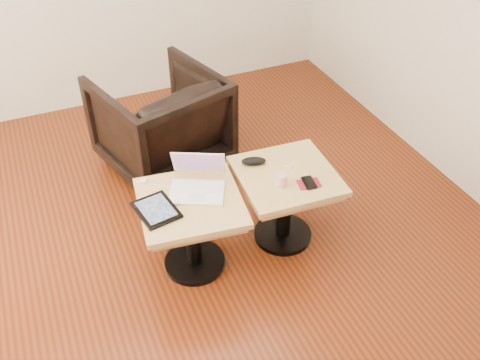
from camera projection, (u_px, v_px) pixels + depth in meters
name	position (u px, v px, depth m)	size (l,w,h in m)	color
room_shell	(146.00, 78.00, 2.52)	(4.52, 4.52, 2.71)	#49190B
side_table_left	(191.00, 217.00, 3.16)	(0.66, 0.66, 0.53)	black
side_table_right	(286.00, 190.00, 3.35)	(0.62, 0.62, 0.53)	black
laptop	(197.00, 183.00, 3.13)	(0.42, 0.41, 0.21)	white
tablet	(156.00, 210.00, 3.00)	(0.25, 0.29, 0.02)	black
charging_adapter	(143.00, 181.00, 3.19)	(0.04, 0.04, 0.02)	white
glasses_case	(254.00, 161.00, 3.33)	(0.15, 0.07, 0.05)	black
striped_cup	(282.00, 180.00, 3.16)	(0.06, 0.06, 0.08)	#E1698B
earbuds_tangle	(290.00, 166.00, 3.32)	(0.07, 0.05, 0.01)	white
phone_on_sleeve	(309.00, 183.00, 3.19)	(0.15, 0.13, 0.02)	maroon
armchair	(161.00, 123.00, 3.99)	(0.82, 0.85, 0.77)	black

